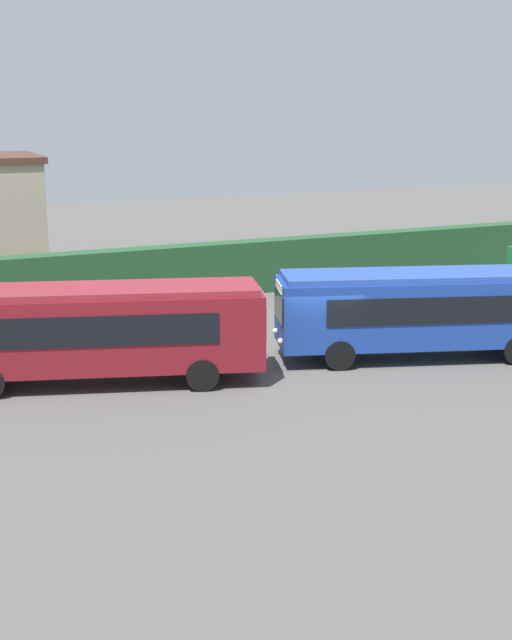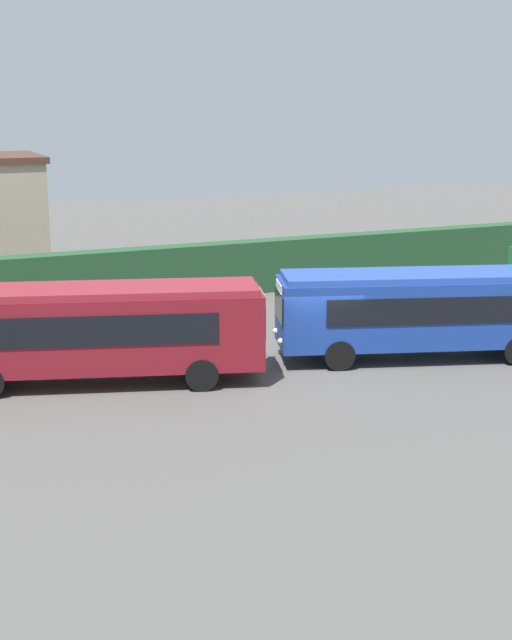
% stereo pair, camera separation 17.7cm
% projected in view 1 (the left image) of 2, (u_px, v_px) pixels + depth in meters
% --- Properties ---
extents(ground_plane, '(99.44, 99.44, 0.00)m').
position_uv_depth(ground_plane, '(314.00, 367.00, 29.34)').
color(ground_plane, '#514F4C').
extents(bus_maroon, '(10.42, 5.21, 3.05)m').
position_uv_depth(bus_maroon, '(97.00, 328.00, 27.19)').
color(bus_maroon, maroon).
rests_on(bus_maroon, ground_plane).
extents(bus_blue, '(9.96, 5.19, 2.97)m').
position_uv_depth(bus_blue, '(422.00, 308.00, 29.94)').
color(bus_blue, navy).
rests_on(bus_blue, ground_plane).
extents(hedge_row, '(61.72, 1.04, 2.35)m').
position_uv_depth(hedge_row, '(194.00, 271.00, 39.32)').
color(hedge_row, '#204828').
rests_on(hedge_row, ground_plane).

